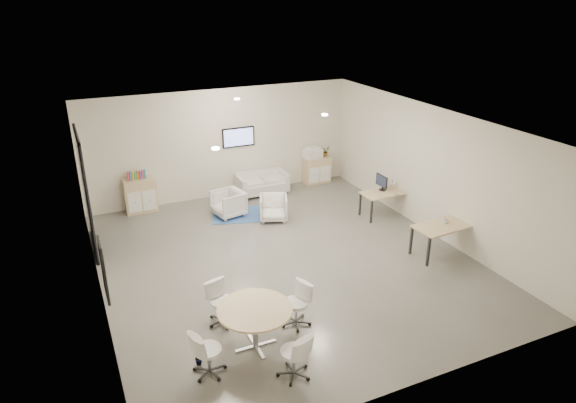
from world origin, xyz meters
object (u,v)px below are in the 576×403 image
at_px(loveseat, 262,184).
at_px(armchair_left, 228,202).
at_px(sideboard_left, 141,195).
at_px(sideboard_right, 317,170).
at_px(armchair_right, 273,207).
at_px(round_table, 255,313).
at_px(desk_rear, 385,194).
at_px(desk_front, 445,228).

bearing_deg(loveseat, armchair_left, -141.29).
xyz_separation_m(sideboard_left, sideboard_right, (5.54, 0.02, -0.06)).
relative_size(loveseat, armchair_left, 1.93).
bearing_deg(armchair_right, round_table, -94.25).
bearing_deg(sideboard_right, round_table, -124.86).
xyz_separation_m(armchair_left, desk_rear, (3.91, -1.76, 0.22)).
bearing_deg(loveseat, desk_rear, -49.67).
bearing_deg(round_table, desk_front, 14.45).
xyz_separation_m(armchair_right, desk_rear, (2.89, -1.00, 0.24)).
relative_size(armchair_left, desk_rear, 0.59).
bearing_deg(sideboard_right, armchair_left, -159.10).
distance_m(armchair_right, desk_front, 4.48).
bearing_deg(sideboard_left, sideboard_right, 0.16).
bearing_deg(desk_rear, sideboard_right, 98.89).
bearing_deg(loveseat, armchair_right, -102.44).
xyz_separation_m(armchair_left, desk_front, (3.86, -4.21, 0.29)).
bearing_deg(round_table, sideboard_left, 96.34).
relative_size(desk_rear, desk_front, 0.88).
bearing_deg(armchair_left, sideboard_right, 98.85).
xyz_separation_m(sideboard_right, desk_rear, (0.49, -3.07, 0.19)).
bearing_deg(armchair_right, sideboard_left, 169.06).
xyz_separation_m(desk_rear, round_table, (-5.27, -3.79, 0.09)).
relative_size(armchair_left, round_table, 0.61).
relative_size(armchair_right, round_table, 0.57).
distance_m(sideboard_left, sideboard_right, 5.54).
height_order(armchair_left, desk_rear, armchair_left).
bearing_deg(desk_rear, sideboard_left, 152.92).
height_order(loveseat, armchair_left, armchair_left).
distance_m(armchair_right, round_table, 5.36).
bearing_deg(sideboard_left, round_table, -83.66).
bearing_deg(sideboard_right, armchair_right, -139.23).
relative_size(loveseat, armchair_right, 2.04).
bearing_deg(desk_front, sideboard_right, 90.83).
distance_m(sideboard_left, desk_front, 8.13).
bearing_deg(round_table, sideboard_right, 55.14).
xyz_separation_m(sideboard_right, round_table, (-4.78, -6.86, 0.28)).
distance_m(sideboard_left, desk_rear, 6.76).
relative_size(sideboard_left, round_table, 0.74).
xyz_separation_m(sideboard_left, round_table, (0.76, -6.84, 0.23)).
bearing_deg(loveseat, desk_front, -65.60).
bearing_deg(armchair_left, sideboard_left, -133.29).
bearing_deg(sideboard_left, loveseat, -2.17).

